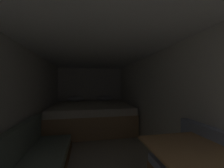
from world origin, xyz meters
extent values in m
plane|color=#B2A893|center=(0.00, 2.17, 0.00)|extent=(7.34, 7.34, 0.00)
cube|color=silver|center=(0.00, 4.87, 1.00)|extent=(2.54, 0.05, 2.01)
cube|color=silver|center=(-1.25, 2.17, 1.00)|extent=(0.05, 5.34, 2.01)
cube|color=silver|center=(1.25, 2.17, 1.00)|extent=(0.05, 5.34, 2.01)
cube|color=white|center=(0.00, 2.17, 2.03)|extent=(2.54, 5.34, 0.05)
cube|color=tan|center=(0.00, 3.79, 0.28)|extent=(2.32, 2.01, 0.55)
cube|color=beige|center=(0.00, 3.79, 0.64)|extent=(2.28, 1.97, 0.19)
ellipsoid|color=white|center=(-0.52, 4.58, 0.84)|extent=(0.58, 0.32, 0.20)
ellipsoid|color=white|center=(0.52, 4.58, 0.84)|extent=(0.58, 0.32, 0.20)
cube|color=#99A3B7|center=(1.15, 0.64, 0.67)|extent=(0.10, 1.06, 0.42)
cube|color=#9E7247|center=(0.80, 0.64, 0.75)|extent=(0.79, 0.70, 0.02)
camera|label=1|loc=(-0.17, -0.43, 1.34)|focal=21.26mm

